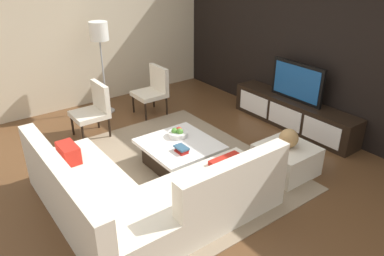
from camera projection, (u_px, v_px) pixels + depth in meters
name	position (u px, v px, depth m)	size (l,w,h in m)	color
ground_plane	(178.00, 172.00, 5.18)	(14.00, 14.00, 0.00)	brown
feature_wall_back	(314.00, 44.00, 6.02)	(6.40, 0.12, 2.80)	black
side_wall_left	(88.00, 31.00, 6.98)	(0.12, 5.20, 2.80)	beige
area_rug	(174.00, 168.00, 5.25)	(3.22, 2.63, 0.01)	gray
media_console	(293.00, 114.00, 6.36)	(2.36, 0.45, 0.50)	black
television	(297.00, 82.00, 6.11)	(1.00, 0.06, 0.64)	black
sectional_couch	(140.00, 195.00, 4.23)	(2.30, 2.33, 0.83)	beige
coffee_table	(180.00, 154.00, 5.22)	(1.00, 0.95, 0.38)	black
accent_chair_near	(94.00, 107.00, 6.01)	(0.53, 0.53, 0.87)	black
floor_lamp	(99.00, 37.00, 6.47)	(0.32, 0.32, 1.67)	#A5A5AA
ottoman	(286.00, 160.00, 5.09)	(0.70, 0.70, 0.40)	beige
fruit_bowl	(178.00, 133.00, 5.30)	(0.28, 0.28, 0.14)	silver
accent_chair_far	(154.00, 88.00, 6.84)	(0.54, 0.53, 0.87)	black
decorative_ball	(289.00, 138.00, 4.95)	(0.26, 0.26, 0.26)	#AD8451
book_stack	(182.00, 149.00, 4.91)	(0.21, 0.14, 0.07)	maroon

